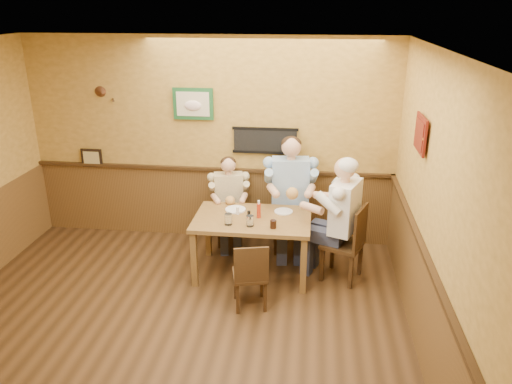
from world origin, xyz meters
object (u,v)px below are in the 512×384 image
chair_near_side (250,273)px  water_glass_left (228,219)px  salt_shaker (238,211)px  dining_table (252,224)px  diner_white_elder (344,227)px  chair_back_left (229,217)px  diner_blue_polo (290,200)px  chair_back_right (289,215)px  pepper_shaker (249,215)px  hot_sauce_bottle (259,210)px  chair_right_end (343,242)px  water_glass_mid (250,221)px  cola_tumbler (273,224)px  diner_tan_shirt (229,206)px

chair_near_side → water_glass_left: water_glass_left is taller
water_glass_left → salt_shaker: 0.31m
dining_table → diner_white_elder: 1.09m
chair_back_left → diner_blue_polo: (0.84, -0.07, 0.31)m
chair_back_right → pepper_shaker: 0.91m
diner_blue_polo → diner_white_elder: 0.98m
chair_back_left → salt_shaker: 0.84m
diner_white_elder → hot_sauce_bottle: bearing=-68.8°
chair_right_end → hot_sauce_bottle: (-1.02, 0.00, 0.37)m
diner_white_elder → chair_back_left: bearing=-95.6°
hot_sauce_bottle → salt_shaker: bearing=165.8°
diner_blue_polo → water_glass_mid: 1.04m
chair_back_right → salt_shaker: (-0.60, -0.63, 0.30)m
chair_back_right → pepper_shaker: bearing=-127.4°
water_glass_mid → hot_sauce_bottle: (0.07, 0.25, 0.04)m
chair_back_left → diner_white_elder: diner_white_elder is taller
chair_right_end → water_glass_left: size_ratio=7.20×
dining_table → water_glass_left: water_glass_left is taller
chair_back_right → cola_tumbler: (-0.14, -0.97, 0.30)m
diner_tan_shirt → water_glass_left: size_ratio=8.46×
chair_back_left → pepper_shaker: bearing=-76.9°
diner_tan_shirt → water_glass_left: diner_tan_shirt is taller
chair_right_end → salt_shaker: bearing=-71.8°
dining_table → chair_back_right: size_ratio=1.41×
diner_blue_polo → hot_sauce_bottle: (-0.34, -0.70, 0.14)m
chair_back_right → chair_right_end: (0.68, -0.70, -0.02)m
dining_table → cola_tumbler: (0.28, -0.27, 0.14)m
diner_blue_polo → salt_shaker: 0.88m
chair_near_side → pepper_shaker: (-0.10, 0.69, 0.40)m
diner_blue_polo → diner_white_elder: bearing=-51.8°
chair_back_left → salt_shaker: salt_shaker is taller
diner_blue_polo → chair_back_left: bearing=169.2°
chair_back_right → diner_blue_polo: bearing=0.0°
chair_near_side → hot_sauce_bottle: hot_sauce_bottle is taller
pepper_shaker → water_glass_left: bearing=-135.8°
diner_white_elder → salt_shaker: bearing=-71.8°
chair_back_right → diner_tan_shirt: (-0.84, 0.07, 0.07)m
diner_blue_polo → hot_sauce_bottle: size_ratio=7.10×
dining_table → chair_back_right: chair_back_right is taller
water_glass_left → diner_white_elder: bearing=10.0°
water_glass_mid → chair_near_side: bearing=-82.7°
diner_white_elder → water_glass_mid: bearing=-55.8°
chair_back_right → diner_tan_shirt: 0.84m
diner_tan_shirt → water_glass_mid: (0.43, -1.02, 0.25)m
water_glass_mid → diner_white_elder: bearing=12.8°
salt_shaker → pepper_shaker: 0.18m
diner_white_elder → pepper_shaker: bearing=-67.1°
diner_white_elder → pepper_shaker: (-1.13, -0.03, 0.11)m
diner_tan_shirt → diner_blue_polo: 0.85m
pepper_shaker → diner_tan_shirt: bearing=115.6°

